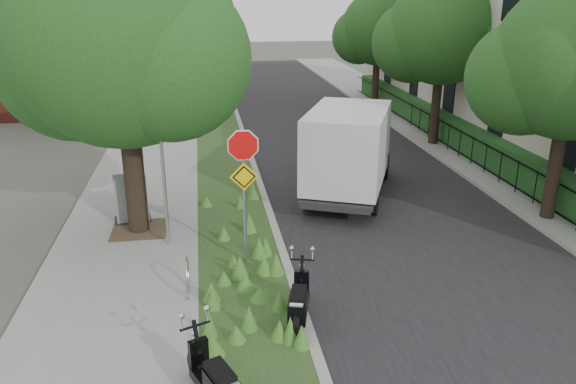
% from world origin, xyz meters
% --- Properties ---
extents(ground, '(120.00, 120.00, 0.00)m').
position_xyz_m(ground, '(0.00, 0.00, 0.00)').
color(ground, '#4C5147').
rests_on(ground, ground).
extents(sidewalk_near, '(3.50, 60.00, 0.12)m').
position_xyz_m(sidewalk_near, '(-4.25, 10.00, 0.06)').
color(sidewalk_near, gray).
rests_on(sidewalk_near, ground).
extents(verge, '(2.00, 60.00, 0.12)m').
position_xyz_m(verge, '(-1.50, 10.00, 0.06)').
color(verge, '#28431C').
rests_on(verge, ground).
extents(kerb_near, '(0.20, 60.00, 0.13)m').
position_xyz_m(kerb_near, '(-0.50, 10.00, 0.07)').
color(kerb_near, '#9E9991').
rests_on(kerb_near, ground).
extents(road, '(7.00, 60.00, 0.01)m').
position_xyz_m(road, '(3.00, 10.00, 0.01)').
color(road, black).
rests_on(road, ground).
extents(kerb_far, '(0.20, 60.00, 0.13)m').
position_xyz_m(kerb_far, '(6.50, 10.00, 0.07)').
color(kerb_far, '#9E9991').
rests_on(kerb_far, ground).
extents(footpath_far, '(3.20, 60.00, 0.12)m').
position_xyz_m(footpath_far, '(8.20, 10.00, 0.06)').
color(footpath_far, gray).
rests_on(footpath_far, ground).
extents(street_tree_main, '(6.21, 5.54, 7.66)m').
position_xyz_m(street_tree_main, '(-4.08, 2.86, 4.80)').
color(street_tree_main, black).
rests_on(street_tree_main, ground).
extents(bare_post, '(0.08, 0.08, 4.00)m').
position_xyz_m(bare_post, '(-3.20, 1.80, 2.12)').
color(bare_post, '#A5A8AD').
rests_on(bare_post, ground).
extents(bike_hoop, '(0.06, 0.78, 0.77)m').
position_xyz_m(bike_hoop, '(-2.70, -0.60, 0.50)').
color(bike_hoop, '#A5A8AD').
rests_on(bike_hoop, ground).
extents(sign_assembly, '(0.94, 0.08, 3.22)m').
position_xyz_m(sign_assembly, '(-1.40, 0.58, 2.33)').
color(sign_assembly, '#A5A8AD').
rests_on(sign_assembly, ground).
extents(fence_far, '(0.04, 24.00, 1.00)m').
position_xyz_m(fence_far, '(7.20, 10.00, 0.67)').
color(fence_far, black).
rests_on(fence_far, ground).
extents(hedge_far, '(1.00, 24.00, 1.10)m').
position_xyz_m(hedge_far, '(7.90, 10.00, 0.67)').
color(hedge_far, '#1E4619').
rests_on(hedge_far, footpath_far).
extents(terrace_houses, '(7.40, 26.40, 8.20)m').
position_xyz_m(terrace_houses, '(11.49, 10.00, 4.16)').
color(terrace_houses, beige).
rests_on(terrace_houses, ground).
extents(brick_building, '(9.40, 10.40, 8.30)m').
position_xyz_m(brick_building, '(-9.50, 22.00, 4.21)').
color(brick_building, maroon).
rests_on(brick_building, ground).
extents(far_tree_a, '(4.60, 4.10, 6.22)m').
position_xyz_m(far_tree_a, '(6.94, 2.05, 4.13)').
color(far_tree_a, black).
rests_on(far_tree_a, ground).
extents(far_tree_b, '(4.83, 4.31, 6.56)m').
position_xyz_m(far_tree_b, '(6.94, 10.05, 4.37)').
color(far_tree_b, black).
rests_on(far_tree_b, ground).
extents(far_tree_c, '(4.37, 3.89, 5.93)m').
position_xyz_m(far_tree_c, '(6.94, 18.04, 3.95)').
color(far_tree_c, black).
rests_on(far_tree_c, ground).
extents(scooter_far, '(0.60, 1.58, 0.76)m').
position_xyz_m(scooter_far, '(-0.64, -2.14, 0.49)').
color(scooter_far, black).
rests_on(scooter_far, ground).
extents(box_truck, '(3.87, 5.58, 2.36)m').
position_xyz_m(box_truck, '(2.12, 4.85, 1.54)').
color(box_truck, '#262628').
rests_on(box_truck, ground).
extents(utility_cabinet, '(1.03, 0.77, 1.25)m').
position_xyz_m(utility_cabinet, '(-4.23, 3.50, 0.72)').
color(utility_cabinet, '#262628').
rests_on(utility_cabinet, ground).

